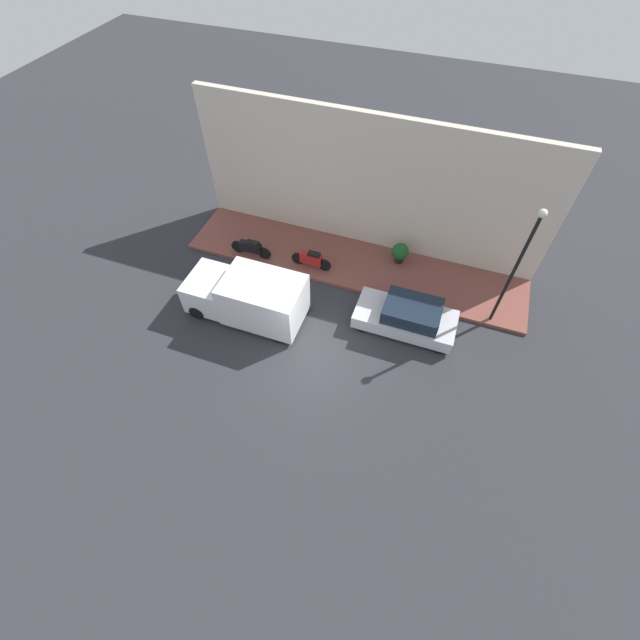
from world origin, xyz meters
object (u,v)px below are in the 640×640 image
Objects in this scene: streetlamp at (519,260)px; potted_plant at (400,252)px; parked_car at (407,317)px; motorcycle_red at (311,259)px; motorcycle_black at (251,248)px; delivery_van at (247,296)px.

streetlamp reaches higher than potted_plant.
potted_plant is (1.96, 4.21, -2.63)m from streetlamp.
parked_car reaches higher than motorcycle_red.
parked_car is 4.95m from motorcycle_red.
potted_plant is (1.82, -6.34, 0.12)m from motorcycle_black.
potted_plant is at bearing -74.01° from motorcycle_black.
delivery_van reaches higher than motorcycle_black.
delivery_van is 9.93m from streetlamp.
delivery_van is (-1.45, 6.08, 0.39)m from parked_car.
delivery_van is at bearing -156.10° from motorcycle_black.
parked_car is 0.74× the size of streetlamp.
parked_car reaches higher than motorcycle_black.
motorcycle_red is 1.88× the size of potted_plant.
delivery_van is 4.85× the size of potted_plant.
delivery_van is 2.58× the size of motorcycle_red.
streetlamp is at bearing -90.76° from motorcycle_black.
motorcycle_red is at bearing -24.42° from delivery_van.
motorcycle_black is 10.90m from streetlamp.
motorcycle_red is 3.89m from potted_plant.
parked_car is at bearing 114.41° from streetlamp.
delivery_van is 0.88× the size of streetlamp.
parked_car is 4.03× the size of potted_plant.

